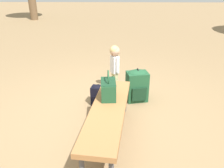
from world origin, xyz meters
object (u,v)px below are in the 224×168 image
at_px(park_bench, 108,112).
at_px(backpack_small, 98,95).
at_px(child_standing, 115,62).
at_px(handbag, 108,88).
at_px(backpack_large, 137,85).

height_order(park_bench, backpack_small, park_bench).
bearing_deg(child_standing, backpack_small, 153.43).
height_order(park_bench, child_standing, child_standing).
xyz_separation_m(handbag, backpack_small, (0.59, 0.19, -0.40)).
bearing_deg(backpack_small, child_standing, -26.57).
relative_size(child_standing, backpack_small, 2.33).
relative_size(park_bench, backpack_large, 2.91).
bearing_deg(child_standing, handbag, 176.81).
height_order(handbag, backpack_small, handbag).
relative_size(handbag, child_standing, 0.44).
xyz_separation_m(child_standing, backpack_small, (-0.49, 0.25, -0.38)).
distance_m(handbag, backpack_small, 0.74).
xyz_separation_m(park_bench, child_standing, (1.36, -0.05, 0.16)).
bearing_deg(backpack_small, park_bench, -167.33).
bearing_deg(park_bench, backpack_large, -22.19).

